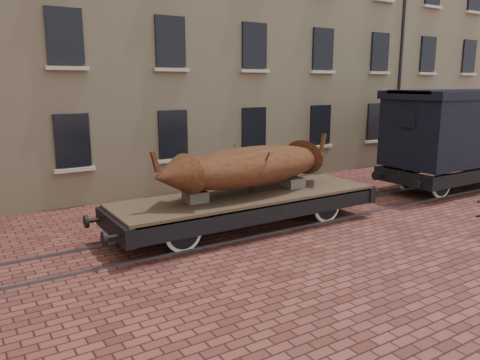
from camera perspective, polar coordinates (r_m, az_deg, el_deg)
ground at (r=14.66m, az=9.28°, el=-4.26°), size 90.00×90.00×0.00m
warehouse_cream at (r=24.13m, az=-1.12°, el=18.93°), size 40.00×10.19×14.00m
rail_track at (r=14.65m, az=9.28°, el=-4.14°), size 30.00×1.52×0.06m
flatcar_wagon at (r=12.95m, az=0.91°, el=-2.59°), size 8.48×2.30×1.28m
iron_boat at (r=12.80m, az=1.34°, el=1.72°), size 6.08×2.31×1.48m
goods_van at (r=19.65m, az=25.38°, el=5.84°), size 7.28×2.65×3.76m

